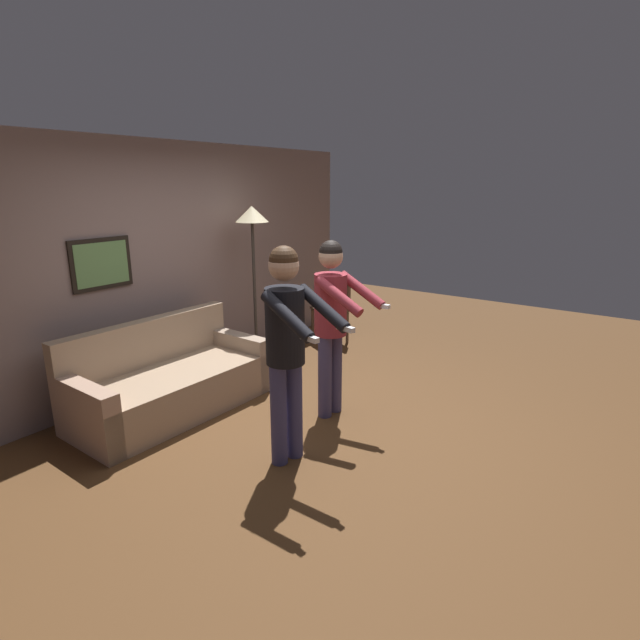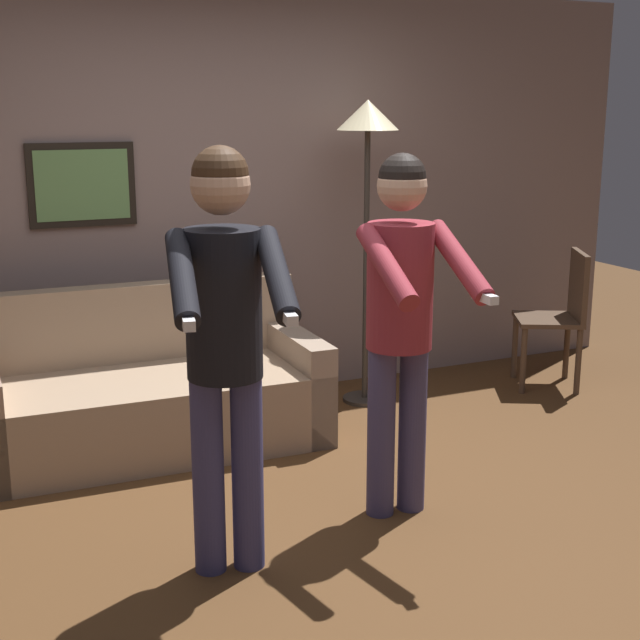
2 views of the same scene
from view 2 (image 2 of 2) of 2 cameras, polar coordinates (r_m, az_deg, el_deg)
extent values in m
plane|color=#53341B|center=(4.19, 0.65, -13.02)|extent=(12.00, 12.00, 0.00)
cube|color=gray|center=(5.64, -7.99, 7.60)|extent=(6.40, 0.06, 2.60)
cube|color=black|center=(5.43, -14.99, 8.35)|extent=(0.62, 0.02, 0.49)
cube|color=#5E8C50|center=(5.41, -14.96, 8.34)|extent=(0.54, 0.01, 0.41)
cube|color=#9D8267|center=(5.09, -10.70, -5.77)|extent=(1.92, 0.90, 0.42)
cube|color=#9D8267|center=(5.30, -11.73, -0.13)|extent=(1.90, 0.20, 0.45)
cube|color=gray|center=(5.30, -1.49, -3.84)|extent=(0.18, 0.85, 0.58)
cylinder|color=#332D28|center=(5.84, 2.86, -5.05)|extent=(0.28, 0.28, 0.02)
cylinder|color=#332D28|center=(5.62, 2.96, 3.33)|extent=(0.04, 0.04, 1.70)
cone|color=#F9EAB7|center=(5.53, 3.08, 12.98)|extent=(0.38, 0.38, 0.18)
cylinder|color=#3D3C6C|center=(3.68, -7.17, -9.88)|extent=(0.13, 0.13, 0.83)
cylinder|color=#3D3C6C|center=(3.70, -4.66, -9.71)|extent=(0.13, 0.13, 0.83)
cylinder|color=black|center=(3.47, -6.20, 1.02)|extent=(0.30, 0.30, 0.59)
sphere|color=tan|center=(3.40, -6.39, 8.59)|extent=(0.23, 0.23, 0.23)
sphere|color=#382314|center=(3.40, -6.41, 9.26)|extent=(0.22, 0.22, 0.22)
cylinder|color=black|center=(3.19, -8.83, 2.73)|extent=(0.19, 0.52, 0.30)
cube|color=white|center=(2.99, -8.45, -0.11)|extent=(0.07, 0.16, 0.04)
cylinder|color=black|center=(3.23, -2.80, 3.01)|extent=(0.19, 0.52, 0.30)
cube|color=white|center=(3.03, -2.02, 0.22)|extent=(0.07, 0.16, 0.04)
cylinder|color=#423D63|center=(4.16, 3.93, -7.21)|extent=(0.13, 0.13, 0.80)
cylinder|color=#423D63|center=(4.22, 5.93, -6.92)|extent=(0.13, 0.13, 0.80)
cylinder|color=maroon|center=(4.00, 5.14, 2.17)|extent=(0.30, 0.30, 0.57)
sphere|color=tan|center=(3.94, 5.27, 8.54)|extent=(0.22, 0.22, 0.22)
sphere|color=black|center=(3.93, 5.29, 9.10)|extent=(0.21, 0.21, 0.21)
cylinder|color=maroon|center=(3.70, 4.29, 3.48)|extent=(0.12, 0.49, 0.31)
cylinder|color=maroon|center=(3.86, 8.90, 3.76)|extent=(0.12, 0.49, 0.31)
cube|color=white|center=(3.69, 10.52, 1.43)|extent=(0.05, 0.15, 0.04)
cylinder|color=#4C3828|center=(6.41, 12.36, -1.66)|extent=(0.04, 0.04, 0.45)
cylinder|color=#4C3828|center=(6.06, 12.88, -2.56)|extent=(0.04, 0.04, 0.45)
cylinder|color=#4C3828|center=(6.47, 15.51, -1.69)|extent=(0.04, 0.04, 0.45)
cylinder|color=#4C3828|center=(6.14, 16.20, -2.57)|extent=(0.04, 0.04, 0.45)
cube|color=#4C3828|center=(6.21, 14.37, 0.02)|extent=(0.57, 0.57, 0.03)
cube|color=#4C3828|center=(6.20, 16.22, 2.16)|extent=(0.23, 0.39, 0.45)
camera|label=1|loc=(2.00, -88.67, 9.34)|focal=28.00mm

